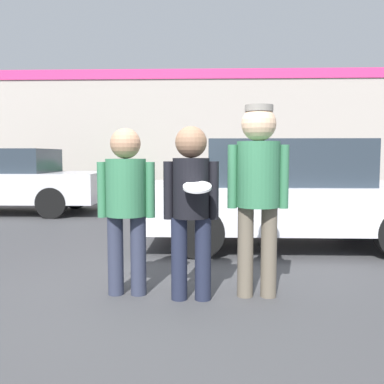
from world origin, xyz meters
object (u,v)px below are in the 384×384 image
(shrub, at_px, (126,180))
(person_middle_with_frisbee, at_px, (191,199))
(person_right, at_px, (258,181))
(parked_car_far, at_px, (3,180))
(person_left, at_px, (126,197))
(parked_car_near, at_px, (286,194))

(shrub, bearing_deg, person_middle_with_frisbee, -75.42)
(person_right, xyz_separation_m, parked_car_far, (-5.22, 5.77, -0.35))
(parked_car_far, bearing_deg, person_right, -47.89)
(person_right, relative_size, shrub, 1.48)
(person_left, relative_size, person_right, 0.89)
(person_middle_with_frisbee, xyz_separation_m, parked_car_far, (-4.60, 5.89, -0.19))
(person_middle_with_frisbee, bearing_deg, parked_car_near, 61.67)
(parked_car_near, bearing_deg, shrub, 119.59)
(person_right, relative_size, parked_car_near, 0.43)
(person_left, xyz_separation_m, person_middle_with_frisbee, (0.62, -0.13, -0.00))
(parked_car_far, relative_size, shrub, 3.77)
(person_left, height_order, parked_car_far, person_left)
(parked_car_near, bearing_deg, parked_car_far, 149.78)
(person_right, bearing_deg, parked_car_far, 132.11)
(parked_car_near, relative_size, parked_car_far, 0.92)
(person_right, relative_size, parked_car_far, 0.39)
(person_middle_with_frisbee, bearing_deg, person_right, 10.16)
(person_middle_with_frisbee, bearing_deg, shrub, 104.58)
(parked_car_near, bearing_deg, person_middle_with_frisbee, -118.33)
(person_left, xyz_separation_m, person_right, (1.24, -0.02, 0.16))
(parked_car_near, distance_m, parked_car_far, 6.85)
(parked_car_near, height_order, shrub, parked_car_near)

